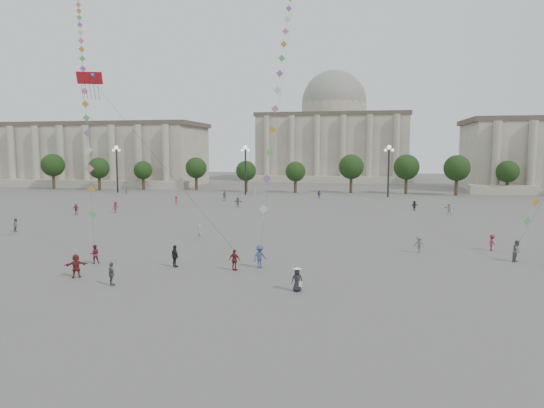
# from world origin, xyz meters

# --- Properties ---
(ground) EXTENTS (360.00, 360.00, 0.00)m
(ground) POSITION_xyz_m (0.00, 0.00, 0.00)
(ground) COLOR #5F5C59
(ground) RESTS_ON ground
(hall_west) EXTENTS (84.00, 26.22, 17.20)m
(hall_west) POSITION_xyz_m (-75.00, 93.89, 8.43)
(hall_west) COLOR gray
(hall_west) RESTS_ON ground
(hall_central) EXTENTS (48.30, 34.30, 35.50)m
(hall_central) POSITION_xyz_m (0.00, 129.22, 14.23)
(hall_central) COLOR gray
(hall_central) RESTS_ON ground
(tree_row) EXTENTS (137.12, 5.12, 8.00)m
(tree_row) POSITION_xyz_m (0.00, 78.00, 5.39)
(tree_row) COLOR #3B2A1D
(tree_row) RESTS_ON ground
(lamp_post_far_west) EXTENTS (2.00, 0.90, 10.65)m
(lamp_post_far_west) POSITION_xyz_m (-45.00, 70.00, 7.35)
(lamp_post_far_west) COLOR #262628
(lamp_post_far_west) RESTS_ON ground
(lamp_post_mid_west) EXTENTS (2.00, 0.90, 10.65)m
(lamp_post_mid_west) POSITION_xyz_m (-15.00, 70.00, 7.35)
(lamp_post_mid_west) COLOR #262628
(lamp_post_mid_west) RESTS_ON ground
(lamp_post_mid_east) EXTENTS (2.00, 0.90, 10.65)m
(lamp_post_mid_east) POSITION_xyz_m (15.00, 70.00, 7.35)
(lamp_post_mid_east) COLOR #262628
(lamp_post_mid_east) RESTS_ON ground
(person_crowd_0) EXTENTS (1.03, 0.60, 1.65)m
(person_crowd_0) POSITION_xyz_m (1.35, 64.73, 0.83)
(person_crowd_0) COLOR #344D76
(person_crowd_0) RESTS_ON ground
(person_crowd_2) EXTENTS (1.11, 1.32, 1.77)m
(person_crowd_2) POSITION_xyz_m (-27.18, 36.32, 0.89)
(person_crowd_2) COLOR maroon
(person_crowd_2) RESTS_ON ground
(person_crowd_4) EXTENTS (1.33, 1.34, 1.55)m
(person_crowd_4) POSITION_xyz_m (-12.43, 67.61, 0.77)
(person_crowd_4) COLOR white
(person_crowd_4) RESTS_ON ground
(person_crowd_6) EXTENTS (1.14, 0.83, 1.57)m
(person_crowd_6) POSITION_xyz_m (15.25, 14.70, 0.79)
(person_crowd_6) COLOR slate
(person_crowd_6) RESTS_ON ground
(person_crowd_7) EXTENTS (1.65, 0.89, 1.70)m
(person_crowd_7) POSITION_xyz_m (22.81, 44.34, 0.85)
(person_crowd_7) COLOR silver
(person_crowd_7) RESTS_ON ground
(person_crowd_8) EXTENTS (1.04, 1.16, 1.56)m
(person_crowd_8) POSITION_xyz_m (22.19, 16.99, 0.78)
(person_crowd_8) COLOR maroon
(person_crowd_8) RESTS_ON ground
(person_crowd_9) EXTENTS (1.37, 1.32, 1.56)m
(person_crowd_9) POSITION_xyz_m (18.10, 48.07, 0.78)
(person_crowd_9) COLOR black
(person_crowd_9) RESTS_ON ground
(person_crowd_10) EXTENTS (0.64, 0.67, 1.55)m
(person_crowd_10) POSITION_xyz_m (-16.75, 58.13, 0.77)
(person_crowd_10) COLOR silver
(person_crowd_10) RESTS_ON ground
(person_crowd_12) EXTENTS (1.65, 0.84, 1.70)m
(person_crowd_12) POSITION_xyz_m (-10.77, 47.35, 0.85)
(person_crowd_12) COLOR slate
(person_crowd_12) RESTS_ON ground
(person_crowd_13) EXTENTS (0.66, 0.60, 1.51)m
(person_crowd_13) POSITION_xyz_m (-7.36, 18.13, 0.75)
(person_crowd_13) COLOR #AEAFAB
(person_crowd_13) RESTS_ON ground
(person_crowd_16) EXTENTS (1.11, 0.53, 1.84)m
(person_crowd_16) POSITION_xyz_m (-16.04, 57.28, 0.92)
(person_crowd_16) COLOR slate
(person_crowd_16) RESTS_ON ground
(person_crowd_17) EXTENTS (0.67, 1.07, 1.59)m
(person_crowd_17) POSITION_xyz_m (-22.22, 48.48, 0.79)
(person_crowd_17) COLOR maroon
(person_crowd_17) RESTS_ON ground
(person_crowd_18) EXTENTS (1.05, 0.66, 1.66)m
(person_crowd_18) POSITION_xyz_m (-31.88, 33.20, 0.83)
(person_crowd_18) COLOR maroon
(person_crowd_18) RESTS_ON ground
(person_crowd_19) EXTENTS (0.72, 0.86, 1.60)m
(person_crowd_19) POSITION_xyz_m (-29.90, 18.10, 0.80)
(person_crowd_19) COLOR #7B7055
(person_crowd_19) RESTS_ON ground
(person_crowd_20) EXTENTS (0.81, 0.74, 1.86)m
(person_crowd_20) POSITION_xyz_m (-41.34, 67.05, 0.93)
(person_crowd_20) COLOR slate
(person_crowd_20) RESTS_ON ground
(tourist_0) EXTENTS (1.08, 0.69, 1.71)m
(tourist_0) POSITION_xyz_m (0.13, 4.96, 0.85)
(tourist_0) COLOR maroon
(tourist_0) RESTS_ON ground
(tourist_1) EXTENTS (1.10, 1.03, 1.82)m
(tourist_1) POSITION_xyz_m (-4.96, 5.15, 0.91)
(tourist_1) COLOR black
(tourist_1) RESTS_ON ground
(tourist_2) EXTENTS (1.69, 1.34, 1.79)m
(tourist_2) POSITION_xyz_m (-10.99, 0.68, 0.90)
(tourist_2) COLOR maroon
(tourist_2) RESTS_ON ground
(tourist_3) EXTENTS (0.99, 0.98, 1.68)m
(tourist_3) POSITION_xyz_m (-7.26, -0.85, 0.84)
(tourist_3) COLOR #59595D
(tourist_3) RESTS_ON ground
(kite_flyer_0) EXTENTS (0.97, 0.91, 1.59)m
(kite_flyer_0) POSITION_xyz_m (-12.14, 5.17, 0.79)
(kite_flyer_0) COLOR maroon
(kite_flyer_0) RESTS_ON ground
(kite_flyer_1) EXTENTS (1.34, 1.38, 1.89)m
(kite_flyer_1) POSITION_xyz_m (1.92, 6.15, 0.95)
(kite_flyer_1) COLOR #36437B
(kite_flyer_1) RESTS_ON ground
(kite_flyer_2) EXTENTS (1.13, 1.17, 1.89)m
(kite_flyer_2) POSITION_xyz_m (23.08, 12.40, 0.95)
(kite_flyer_2) COLOR #5C5B5F
(kite_flyer_2) RESTS_ON ground
(hat_person) EXTENTS (0.87, 0.68, 1.69)m
(hat_person) POSITION_xyz_m (5.78, 0.18, 0.83)
(hat_person) COLOR black
(hat_person) RESTS_ON ground
(dragon_kite) EXTENTS (8.23, 2.44, 20.47)m
(dragon_kite) POSITION_xyz_m (-13.87, 8.61, 15.06)
(dragon_kite) COLOR #AF121C
(dragon_kite) RESTS_ON ground
(kite_train_west) EXTENTS (28.87, 44.29, 68.62)m
(kite_train_west) POSITION_xyz_m (-27.20, 28.76, 24.82)
(kite_train_west) COLOR #3F3F3F
(kite_train_west) RESTS_ON ground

